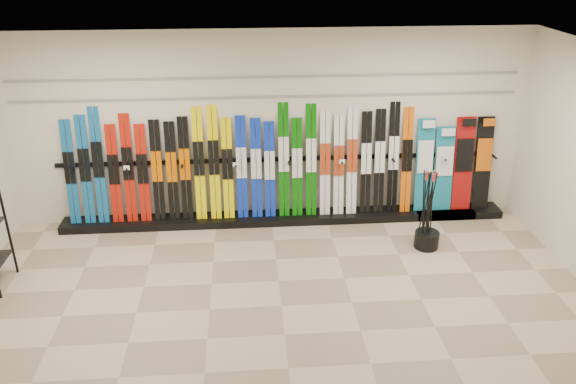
{
  "coord_description": "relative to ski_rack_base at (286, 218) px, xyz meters",
  "views": [
    {
      "loc": [
        -0.37,
        -5.75,
        4.19
      ],
      "look_at": [
        0.16,
        1.0,
        1.1
      ],
      "focal_mm": 35.0,
      "sensor_mm": 36.0,
      "label": 1
    }
  ],
  "objects": [
    {
      "name": "floor",
      "position": [
        -0.22,
        -2.28,
        -0.06
      ],
      "size": [
        8.0,
        8.0,
        0.0
      ],
      "primitive_type": "plane",
      "color": "gray",
      "rests_on": "ground"
    },
    {
      "name": "slatwall_rail_0",
      "position": [
        -0.22,
        0.2,
        1.94
      ],
      "size": [
        7.6,
        0.02,
        0.03
      ],
      "primitive_type": "cube",
      "color": "gray",
      "rests_on": "back_wall"
    },
    {
      "name": "ski_poles",
      "position": [
        1.97,
        -0.98,
        0.55
      ],
      "size": [
        0.23,
        0.2,
        1.18
      ],
      "color": "black",
      "rests_on": "pole_bin"
    },
    {
      "name": "snowboards",
      "position": [
        2.71,
        0.07,
        0.79
      ],
      "size": [
        1.23,
        0.23,
        1.51
      ],
      "color": "#14728C",
      "rests_on": "ski_rack_base"
    },
    {
      "name": "slatwall_rail_1",
      "position": [
        -0.22,
        0.2,
        2.24
      ],
      "size": [
        7.6,
        0.02,
        0.03
      ],
      "primitive_type": "cube",
      "color": "gray",
      "rests_on": "back_wall"
    },
    {
      "name": "ceiling",
      "position": [
        -0.22,
        -2.28,
        2.94
      ],
      "size": [
        8.0,
        8.0,
        0.0
      ],
      "primitive_type": "plane",
      "rotation": [
        3.14,
        0.0,
        0.0
      ],
      "color": "silver",
      "rests_on": "back_wall"
    },
    {
      "name": "ski_rack_base",
      "position": [
        0.0,
        0.0,
        0.0
      ],
      "size": [
        8.0,
        0.4,
        0.12
      ],
      "primitive_type": "cube",
      "color": "black",
      "rests_on": "floor"
    },
    {
      "name": "skis",
      "position": [
        -0.66,
        0.08,
        0.88
      ],
      "size": [
        5.38,
        0.3,
        1.81
      ],
      "color": "#115690",
      "rests_on": "ski_rack_base"
    },
    {
      "name": "pole_bin",
      "position": [
        2.01,
        -1.0,
        0.07
      ],
      "size": [
        0.36,
        0.36,
        0.25
      ],
      "primitive_type": "cylinder",
      "color": "black",
      "rests_on": "floor"
    },
    {
      "name": "back_wall",
      "position": [
        -0.22,
        0.22,
        1.44
      ],
      "size": [
        8.0,
        0.0,
        8.0
      ],
      "primitive_type": "plane",
      "rotation": [
        1.57,
        0.0,
        0.0
      ],
      "color": "beige",
      "rests_on": "floor"
    }
  ]
}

